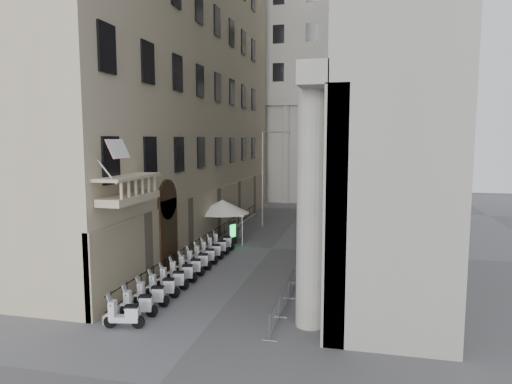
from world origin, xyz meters
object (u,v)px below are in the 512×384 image
Objects in this scene: security_tent at (228,208)px; pedestrian_b at (315,225)px; street_lamp at (266,170)px; info_kiosk at (232,233)px; pedestrian_a at (307,211)px; scooter_0 at (125,328)px.

pedestrian_b is (6.21, 4.11, -1.82)m from security_tent.
street_lamp reaches higher than info_kiosk.
info_kiosk is (0.35, -0.21, -1.89)m from security_tent.
pedestrian_a reaches higher than info_kiosk.
scooter_0 is at bearing 94.79° from pedestrian_b.
security_tent reaches higher than pedestrian_a.
pedestrian_a reaches higher than scooter_0.
info_kiosk is (-1.08, -7.42, -4.29)m from street_lamp.
security_tent reaches higher than pedestrian_b.
security_tent is at bearing -83.63° from street_lamp.
security_tent is 1.94m from info_kiosk.
security_tent reaches higher than info_kiosk.
pedestrian_b is (5.94, 20.20, 0.95)m from scooter_0.
street_lamp is at bearing -11.84° from pedestrian_b.
pedestrian_a is (4.43, 27.37, 0.96)m from scooter_0.
pedestrian_a reaches higher than pedestrian_b.
security_tent is 7.67m from pedestrian_b.
security_tent is 0.47× the size of street_lamp.
street_lamp is 7.09m from pedestrian_b.
street_lamp is at bearing -14.07° from scooter_0.
scooter_0 is 16.33m from security_tent.
security_tent is (-0.27, 16.10, 2.77)m from scooter_0.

